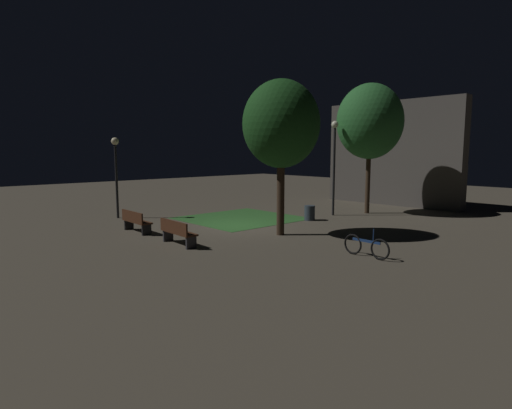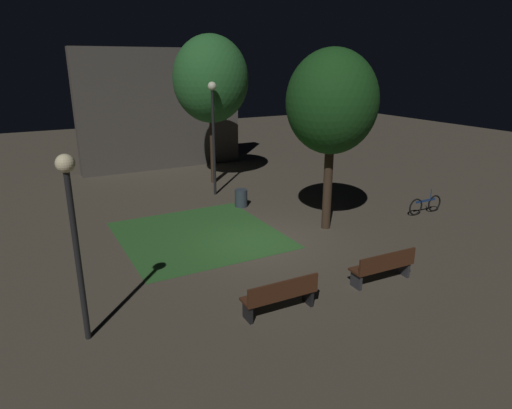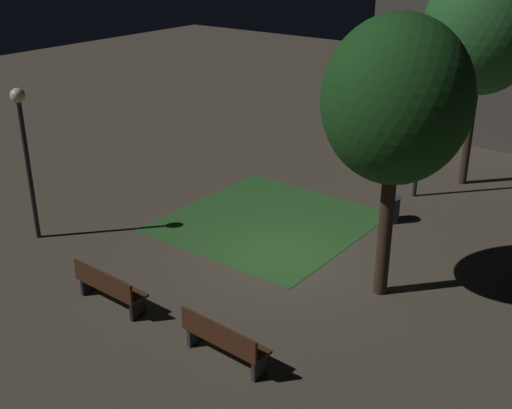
{
  "view_description": "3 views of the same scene",
  "coord_description": "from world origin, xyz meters",
  "views": [
    {
      "loc": [
        14.23,
        -11.77,
        3.31
      ],
      "look_at": [
        0.49,
        0.77,
        0.93
      ],
      "focal_mm": 29.78,
      "sensor_mm": 36.0,
      "label": 1
    },
    {
      "loc": [
        -6.36,
        -11.6,
        5.52
      ],
      "look_at": [
        0.52,
        1.08,
        0.9
      ],
      "focal_mm": 31.2,
      "sensor_mm": 36.0,
      "label": 2
    },
    {
      "loc": [
        7.92,
        -11.34,
        7.35
      ],
      "look_at": [
        -1.23,
        0.72,
        0.84
      ],
      "focal_mm": 44.81,
      "sensor_mm": 36.0,
      "label": 3
    }
  ],
  "objects": [
    {
      "name": "ground_plane",
      "position": [
        0.0,
        0.0,
        0.0
      ],
      "size": [
        60.0,
        60.0,
        0.0
      ],
      "primitive_type": "plane",
      "color": "#4C4438"
    },
    {
      "name": "grass_lawn",
      "position": [
        -1.41,
        1.52,
        0.01
      ],
      "size": [
        5.02,
        5.24,
        0.01
      ],
      "primitive_type": "cube",
      "color": "#2D6028",
      "rests_on": "ground"
    },
    {
      "name": "bench_corner",
      "position": [
        -1.57,
        -3.95,
        0.48
      ],
      "size": [
        1.81,
        0.52,
        0.88
      ],
      "color": "#422314",
      "rests_on": "ground"
    },
    {
      "name": "bench_front_right",
      "position": [
        1.56,
        -3.95,
        0.48
      ],
      "size": [
        1.82,
        0.55,
        0.88
      ],
      "color": "#422314",
      "rests_on": "ground"
    },
    {
      "name": "tree_left_canopy",
      "position": [
        2.73,
        0.03,
        4.28
      ],
      "size": [
        2.97,
        2.97,
        5.99
      ],
      "color": "#38281C",
      "rests_on": "ground"
    },
    {
      "name": "tree_lawn_side",
      "position": [
        1.75,
        7.6,
        4.78
      ],
      "size": [
        3.4,
        3.4,
        6.73
      ],
      "color": "#38281C",
      "rests_on": "ground"
    },
    {
      "name": "lamp_post_plaza_east",
      "position": [
        -5.62,
        -2.86,
        2.72
      ],
      "size": [
        0.36,
        0.36,
        3.93
      ],
      "color": "black",
      "rests_on": "ground"
    },
    {
      "name": "lamp_post_path_center",
      "position": [
        0.99,
        5.68,
        3.22
      ],
      "size": [
        0.36,
        0.36,
        4.77
      ],
      "color": "black",
      "rests_on": "ground"
    },
    {
      "name": "trash_bin",
      "position": [
        1.21,
        3.58,
        0.35
      ],
      "size": [
        0.5,
        0.5,
        0.7
      ],
      "primitive_type": "cylinder",
      "color": "#2D3842",
      "rests_on": "ground"
    },
    {
      "name": "building_wall_backdrop",
      "position": [
        0.65,
        11.83,
        3.12
      ],
      "size": [
        8.66,
        0.8,
        6.24
      ],
      "primitive_type": "cube",
      "color": "#4C4742",
      "rests_on": "ground"
    }
  ]
}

